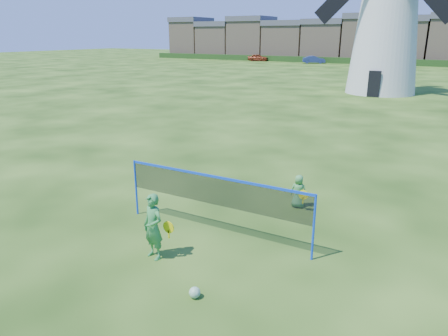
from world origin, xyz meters
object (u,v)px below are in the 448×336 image
player_girl (153,227)px  car_left (258,58)px  car_right (314,60)px  player_boy (299,191)px  windmill (387,20)px  badminton_net (214,191)px  play_ball (195,293)px

player_girl → car_left: bearing=126.7°
player_girl → car_right: size_ratio=0.39×
player_boy → car_right: bearing=-78.9°
player_boy → car_right: car_right is taller
player_girl → player_boy: 4.67m
windmill → player_boy: windmill is taller
badminton_net → player_boy: size_ratio=5.22×
player_boy → car_left: car_left is taller
play_ball → car_right: bearing=106.2°
windmill → car_left: (-28.23, 35.69, -5.27)m
windmill → badminton_net: windmill is taller
car_left → car_right: bearing=-111.8°
windmill → player_girl: bearing=-88.6°
player_boy → car_left: 69.73m
car_left → player_boy: bearing=-170.1°
windmill → badminton_net: bearing=-87.4°
car_left → car_right: size_ratio=0.98×
car_right → player_boy: bearing=176.2°
badminton_net → player_boy: badminton_net is taller
player_girl → car_right: bearing=118.4°
badminton_net → player_boy: (1.21, 2.66, -0.66)m
player_girl → car_left: (-28.98, 66.88, -0.11)m
windmill → car_right: bearing=116.2°
player_boy → windmill: bearing=-91.1°
play_ball → car_left: bearing=114.3°
windmill → badminton_net: (1.33, -29.55, -4.77)m
badminton_net → player_girl: (-0.58, -1.64, -0.39)m
windmill → car_right: (-17.03, 34.61, -5.28)m
badminton_net → play_ball: (1.03, -2.45, -1.03)m
play_ball → car_left: 74.29m
player_girl → badminton_net: bearing=83.8°
badminton_net → car_left: 71.63m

